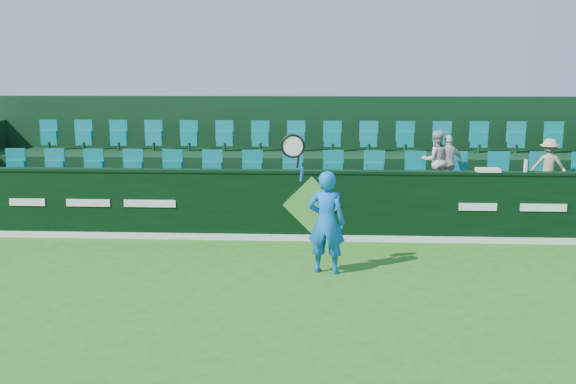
# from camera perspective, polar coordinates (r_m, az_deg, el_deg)

# --- Properties ---
(ground) EXTENTS (60.00, 60.00, 0.00)m
(ground) POSITION_cam_1_polar(r_m,az_deg,el_deg) (8.57, 1.66, -11.05)
(ground) COLOR #256C19
(ground) RESTS_ON ground
(sponsor_hoarding) EXTENTS (16.00, 0.25, 1.35)m
(sponsor_hoarding) POSITION_cam_1_polar(r_m,az_deg,el_deg) (12.22, 2.13, -1.19)
(sponsor_hoarding) COLOR black
(sponsor_hoarding) RESTS_ON ground
(stand_tier_front) EXTENTS (16.00, 2.00, 0.80)m
(stand_tier_front) POSITION_cam_1_polar(r_m,az_deg,el_deg) (13.36, 2.19, -1.39)
(stand_tier_front) COLOR black
(stand_tier_front) RESTS_ON ground
(stand_tier_back) EXTENTS (16.00, 1.80, 1.30)m
(stand_tier_back) POSITION_cam_1_polar(r_m,az_deg,el_deg) (15.18, 2.30, 1.00)
(stand_tier_back) COLOR black
(stand_tier_back) RESTS_ON ground
(stand_rear) EXTENTS (16.00, 4.10, 2.60)m
(stand_rear) POSITION_cam_1_polar(r_m,az_deg,el_deg) (15.54, 2.34, 3.33)
(stand_rear) COLOR black
(stand_rear) RESTS_ON ground
(seat_row_front) EXTENTS (13.50, 0.50, 0.60)m
(seat_row_front) POSITION_cam_1_polar(r_m,az_deg,el_deg) (13.63, 2.23, 1.84)
(seat_row_front) COLOR #077B80
(seat_row_front) RESTS_ON stand_tier_front
(seat_row_back) EXTENTS (13.50, 0.50, 0.60)m
(seat_row_back) POSITION_cam_1_polar(r_m,az_deg,el_deg) (15.35, 2.34, 4.69)
(seat_row_back) COLOR #077B80
(seat_row_back) RESTS_ON stand_tier_back
(tennis_player) EXTENTS (1.08, 0.51, 2.26)m
(tennis_player) POSITION_cam_1_polar(r_m,az_deg,el_deg) (10.18, 3.39, -2.59)
(tennis_player) COLOR blue
(tennis_player) RESTS_ON ground
(spectator_left) EXTENTS (0.66, 0.55, 1.21)m
(spectator_left) POSITION_cam_1_polar(r_m,az_deg,el_deg) (13.41, 12.99, 2.76)
(spectator_left) COLOR beige
(spectator_left) RESTS_ON stand_tier_front
(spectator_middle) EXTENTS (0.71, 0.45, 1.13)m
(spectator_middle) POSITION_cam_1_polar(r_m,az_deg,el_deg) (13.46, 14.06, 2.55)
(spectator_middle) COLOR silver
(spectator_middle) RESTS_ON stand_tier_front
(spectator_right) EXTENTS (0.77, 0.57, 1.06)m
(spectator_right) POSITION_cam_1_polar(r_m,az_deg,el_deg) (13.99, 22.16, 2.24)
(spectator_right) COLOR tan
(spectator_right) RESTS_ON stand_tier_front
(towel) EXTENTS (0.42, 0.27, 0.06)m
(towel) POSITION_cam_1_polar(r_m,az_deg,el_deg) (12.49, 17.35, 1.88)
(towel) COLOR silver
(towel) RESTS_ON sponsor_hoarding
(drinks_bottle) EXTENTS (0.07, 0.07, 0.23)m
(drinks_bottle) POSITION_cam_1_polar(r_m,az_deg,el_deg) (12.67, 20.39, 2.20)
(drinks_bottle) COLOR silver
(drinks_bottle) RESTS_ON sponsor_hoarding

